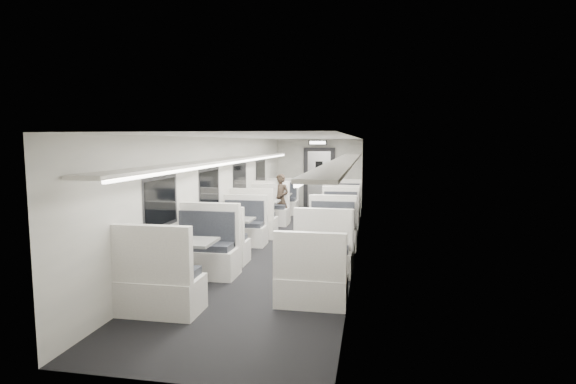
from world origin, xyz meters
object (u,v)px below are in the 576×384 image
at_px(booth_left_c, 233,235).
at_px(booth_right_b, 338,219).
at_px(booth_right_d, 318,266).
at_px(exit_sign, 318,143).
at_px(booth_right_a, 343,207).
at_px(passenger, 280,199).
at_px(booth_left_d, 184,265).
at_px(vestibule_door, 319,178).
at_px(booth_right_c, 329,239).
at_px(booth_left_b, 261,215).
at_px(booth_left_a, 277,206).

height_order(booth_left_c, booth_right_b, booth_left_c).
height_order(booth_right_d, exit_sign, exit_sign).
relative_size(booth_right_a, exit_sign, 3.37).
bearing_deg(passenger, booth_right_a, 58.26).
relative_size(booth_left_d, vestibule_door, 1.11).
xyz_separation_m(booth_right_c, exit_sign, (-1.00, 6.51, 1.90)).
bearing_deg(booth_left_b, booth_right_d, -65.52).
relative_size(booth_left_c, booth_right_a, 1.00).
bearing_deg(booth_left_b, vestibule_door, 77.39).
bearing_deg(booth_right_b, vestibule_door, 102.55).
bearing_deg(booth_right_a, booth_left_a, -174.67).
relative_size(passenger, exit_sign, 2.29).
xyz_separation_m(booth_left_a, exit_sign, (1.00, 2.05, 1.90)).
bearing_deg(passenger, vestibule_door, 101.99).
height_order(booth_left_b, exit_sign, exit_sign).
bearing_deg(booth_right_a, booth_right_b, -90.00).
bearing_deg(booth_right_c, booth_right_d, -90.00).
bearing_deg(booth_left_b, exit_sign, 75.90).
height_order(booth_left_a, booth_right_b, booth_left_a).
xyz_separation_m(booth_right_a, booth_right_c, (0.00, -4.64, 0.01)).
distance_m(booth_right_d, exit_sign, 8.65).
relative_size(booth_right_b, booth_right_c, 0.95).
distance_m(booth_right_d, vestibule_door, 8.95).
bearing_deg(booth_left_d, booth_left_b, 90.00).
relative_size(booth_right_a, booth_right_c, 0.97).
relative_size(booth_left_c, passenger, 1.47).
bearing_deg(booth_right_b, booth_right_a, 90.00).
bearing_deg(booth_right_c, passenger, 115.92).
bearing_deg(booth_right_c, booth_right_b, 90.00).
bearing_deg(exit_sign, booth_left_c, -98.82).
xyz_separation_m(booth_right_b, booth_right_d, (0.00, -4.37, 0.00)).
bearing_deg(booth_right_b, passenger, 150.62).
bearing_deg(booth_right_a, booth_right_c, -90.00).
distance_m(passenger, vestibule_door, 3.63).
height_order(booth_left_b, booth_right_a, booth_left_b).
bearing_deg(exit_sign, booth_left_d, -96.39).
height_order(booth_left_b, vestibule_door, vestibule_door).
xyz_separation_m(booth_left_a, booth_right_c, (2.00, -4.46, 0.00)).
height_order(booth_left_b, booth_left_d, booth_left_d).
bearing_deg(booth_left_c, booth_right_a, 66.39).
bearing_deg(booth_left_d, booth_right_d, 15.39).
bearing_deg(booth_right_d, booth_right_a, 90.00).
bearing_deg(booth_left_c, exit_sign, 81.18).
xyz_separation_m(booth_right_b, exit_sign, (-1.00, 4.00, 1.92)).
relative_size(booth_left_d, passenger, 1.64).
relative_size(booth_right_b, passenger, 1.43).
height_order(booth_right_a, booth_right_d, booth_right_a).
bearing_deg(booth_left_a, booth_left_d, -90.00).
height_order(booth_left_d, booth_right_b, booth_left_d).
bearing_deg(booth_left_d, booth_right_b, 67.88).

